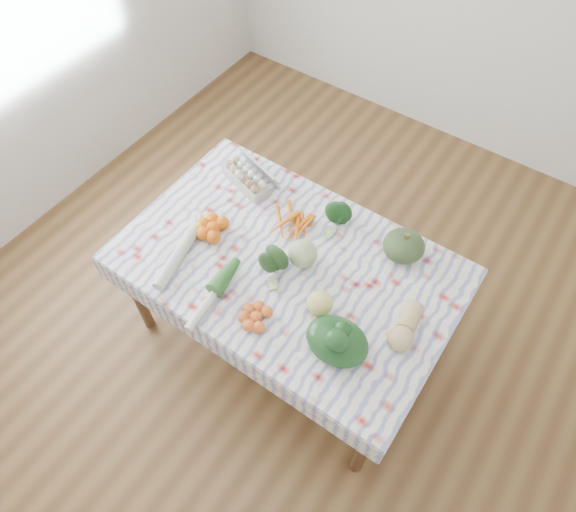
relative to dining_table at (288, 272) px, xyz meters
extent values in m
plane|color=brown|center=(0.00, 0.00, -0.68)|extent=(4.50, 4.50, 0.00)
cube|color=brown|center=(0.00, 0.00, 0.05)|extent=(1.60, 1.00, 0.04)
cylinder|color=brown|center=(-0.74, -0.44, -0.32)|extent=(0.06, 0.06, 0.71)
cylinder|color=brown|center=(0.74, -0.44, -0.32)|extent=(0.06, 0.06, 0.71)
cylinder|color=brown|center=(-0.74, 0.44, -0.32)|extent=(0.06, 0.06, 0.71)
cylinder|color=brown|center=(0.74, 0.44, -0.32)|extent=(0.06, 0.06, 0.71)
cube|color=white|center=(0.00, 0.00, 0.08)|extent=(1.66, 1.06, 0.01)
cube|color=#B2B2AD|center=(-0.50, 0.31, 0.13)|extent=(0.34, 0.21, 0.08)
cube|color=orange|center=(-0.10, 0.18, 0.10)|extent=(0.27, 0.25, 0.04)
ellipsoid|color=#123B14|center=(0.07, 0.33, 0.15)|extent=(0.16, 0.14, 0.13)
ellipsoid|color=#334825|center=(0.44, 0.37, 0.15)|extent=(0.26, 0.26, 0.14)
sphere|color=#A3B778|center=(0.06, 0.05, 0.15)|extent=(0.15, 0.15, 0.14)
ellipsoid|color=tan|center=(0.65, -0.01, 0.14)|extent=(0.14, 0.26, 0.11)
cube|color=orange|center=(-0.42, -0.06, 0.12)|extent=(0.27, 0.27, 0.08)
ellipsoid|color=#1F4119|center=(-0.03, -0.10, 0.14)|extent=(0.21, 0.21, 0.11)
cube|color=orange|center=(0.06, -0.34, 0.11)|extent=(0.22, 0.22, 0.06)
sphere|color=#E3D470|center=(0.27, -0.14, 0.14)|extent=(0.15, 0.15, 0.12)
ellipsoid|color=black|center=(0.44, -0.25, 0.15)|extent=(0.34, 0.30, 0.13)
cylinder|color=beige|center=(-0.46, -0.29, 0.11)|extent=(0.16, 0.42, 0.06)
cylinder|color=silver|center=(-0.17, -0.37, 0.11)|extent=(0.08, 0.41, 0.04)
camera|label=1|loc=(0.82, -1.19, 2.17)|focal=32.00mm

